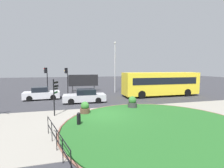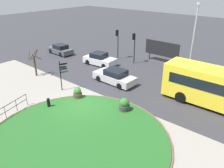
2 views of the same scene
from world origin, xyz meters
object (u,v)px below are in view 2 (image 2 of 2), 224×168
at_px(signpost_directional, 62,73).
at_px(planter_kerbside, 78,93).
at_px(billboard_left, 162,49).
at_px(bollard_foreground, 49,103).
at_px(car_near_lane, 115,77).
at_px(lamppost_tall, 193,39).
at_px(traffic_light_far, 117,38).
at_px(traffic_light_near, 134,42).
at_px(street_tree_bare, 35,62).
at_px(planter_near_signpost, 124,105).
at_px(car_trailing, 60,49).
at_px(car_far_lane, 100,59).

xyz_separation_m(signpost_directional, planter_kerbside, (2.34, -0.24, -1.28)).
bearing_deg(billboard_left, bollard_foreground, -94.94).
relative_size(car_near_lane, lamppost_tall, 0.60).
bearing_deg(signpost_directional, traffic_light_far, 100.38).
height_order(traffic_light_far, lamppost_tall, lamppost_tall).
height_order(traffic_light_near, street_tree_bare, traffic_light_near).
bearing_deg(car_near_lane, billboard_left, -92.24).
bearing_deg(traffic_light_far, street_tree_bare, 76.84).
distance_m(traffic_light_far, planter_near_signpost, 13.74).
relative_size(car_trailing, lamppost_tall, 0.52).
relative_size(bollard_foreground, car_trailing, 0.22).
bearing_deg(traffic_light_near, planter_near_signpost, 130.45).
distance_m(traffic_light_near, traffic_light_far, 2.75).
bearing_deg(car_near_lane, lamppost_tall, -127.65).
xyz_separation_m(car_trailing, planter_near_signpost, (16.55, -6.63, -0.12)).
bearing_deg(lamppost_tall, traffic_light_near, -178.80).
xyz_separation_m(car_near_lane, traffic_light_far, (-4.76, 6.39, 2.15)).
bearing_deg(street_tree_bare, car_far_lane, 67.30).
distance_m(car_trailing, billboard_left, 14.41).
bearing_deg(street_tree_bare, billboard_left, 56.71).
bearing_deg(traffic_light_far, planter_near_signpost, 134.69).
height_order(bollard_foreground, planter_near_signpost, planter_near_signpost).
xyz_separation_m(planter_kerbside, street_tree_bare, (-7.52, 0.65, 1.08)).
distance_m(traffic_light_near, billboard_left, 3.82).
relative_size(billboard_left, planter_kerbside, 4.54).
relative_size(lamppost_tall, planter_kerbside, 7.39).
height_order(signpost_directional, car_near_lane, signpost_directional).
height_order(car_near_lane, car_far_lane, car_far_lane).
relative_size(bollard_foreground, traffic_light_near, 0.23).
xyz_separation_m(signpost_directional, bollard_foreground, (1.70, -2.89, -1.30)).
bearing_deg(car_far_lane, street_tree_bare, -117.35).
bearing_deg(billboard_left, planter_near_signpost, -73.59).
bearing_deg(car_trailing, traffic_light_near, -158.87).
xyz_separation_m(traffic_light_near, planter_near_signpost, (6.14, -10.10, -2.27)).
xyz_separation_m(traffic_light_near, lamppost_tall, (7.25, 0.15, 1.38)).
bearing_deg(bollard_foreground, planter_near_signpost, 34.78).
height_order(traffic_light_far, planter_kerbside, traffic_light_far).
bearing_deg(traffic_light_near, street_tree_bare, 69.44).
height_order(signpost_directional, traffic_light_near, traffic_light_near).
xyz_separation_m(bollard_foreground, planter_kerbside, (0.64, 2.66, 0.02)).
relative_size(car_far_lane, planter_near_signpost, 3.72).
bearing_deg(bollard_foreground, signpost_directional, 120.35).
distance_m(bollard_foreground, car_far_lane, 11.20).
bearing_deg(planter_kerbside, planter_near_signpost, 11.77).
bearing_deg(car_near_lane, planter_near_signpost, 138.71).
bearing_deg(traffic_light_near, billboard_left, -125.82).
bearing_deg(traffic_light_far, bollard_foreground, 108.65).
bearing_deg(street_tree_bare, car_near_lane, 27.45).
relative_size(traffic_light_far, street_tree_bare, 1.25).
bearing_deg(signpost_directional, street_tree_bare, 175.46).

